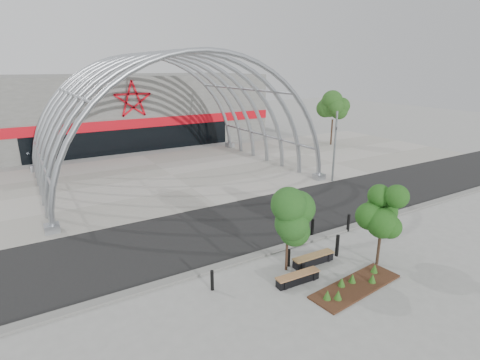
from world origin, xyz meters
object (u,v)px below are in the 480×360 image
at_px(street_tree_0, 288,216).
at_px(bollard_2, 337,246).
at_px(bench_0, 298,278).
at_px(signal_pole, 335,146).
at_px(street_tree_1, 384,207).
at_px(bench_1, 313,259).

height_order(street_tree_0, bollard_2, street_tree_0).
bearing_deg(bollard_2, bench_0, -164.39).
xyz_separation_m(signal_pole, bench_0, (-11.96, -10.20, -2.76)).
relative_size(signal_pole, street_tree_0, 1.53).
bearing_deg(bollard_2, street_tree_1, -55.52).
xyz_separation_m(bench_0, bollard_2, (3.22, 0.90, 0.34)).
bearing_deg(signal_pole, street_tree_0, -142.23).
relative_size(signal_pole, bench_1, 2.56).
height_order(signal_pole, street_tree_1, signal_pole).
bearing_deg(bench_1, signal_pole, 42.18).
bearing_deg(street_tree_0, bench_1, -8.98).
distance_m(street_tree_0, bench_0, 2.72).
xyz_separation_m(signal_pole, bollard_2, (-8.74, -9.31, -2.42)).
relative_size(bench_0, bollard_2, 1.90).
bearing_deg(signal_pole, bench_0, -139.52).
bearing_deg(street_tree_1, street_tree_0, 156.06).
bearing_deg(signal_pole, bollard_2, -133.21).
bearing_deg(bollard_2, street_tree_0, 175.62).
distance_m(bench_1, bollard_2, 1.57).
distance_m(street_tree_1, bench_1, 4.05).
bearing_deg(street_tree_0, bollard_2, -4.38).
distance_m(signal_pole, street_tree_1, 13.31).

